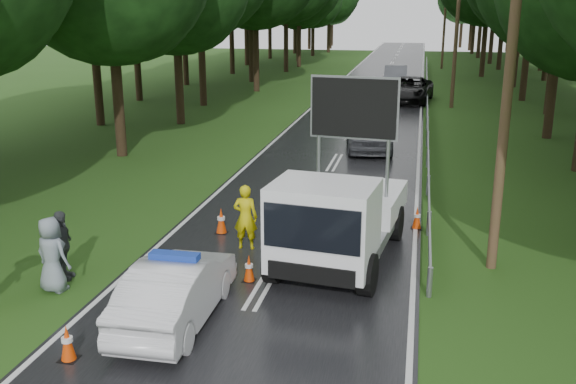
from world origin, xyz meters
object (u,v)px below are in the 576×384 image
(officer, at_px, (245,217))
(civilian, at_px, (284,223))
(work_truck, at_px, (338,217))
(queue_car_first, at_px, (369,131))
(queue_car_fourth, at_px, (396,76))
(queue_car_second, at_px, (374,109))
(queue_car_third, at_px, (409,90))
(barrier, at_px, (320,211))
(police_sedan, at_px, (176,291))

(officer, relative_size, civilian, 0.92)
(work_truck, bearing_deg, officer, 175.97)
(queue_car_first, xyz_separation_m, queue_car_fourth, (0.17, 23.03, 0.00))
(work_truck, bearing_deg, queue_car_fourth, 97.31)
(queue_car_second, distance_m, queue_car_third, 8.15)
(queue_car_fourth, bearing_deg, work_truck, -91.25)
(barrier, bearing_deg, work_truck, -74.86)
(barrier, height_order, queue_car_first, queue_car_first)
(officer, distance_m, queue_car_third, 28.18)
(queue_car_second, xyz_separation_m, queue_car_fourth, (0.49, 15.93, 0.11))
(work_truck, distance_m, barrier, 1.63)
(police_sedan, distance_m, officer, 4.19)
(work_truck, relative_size, officer, 3.31)
(civilian, xyz_separation_m, queue_car_third, (2.38, 28.43, -0.13))
(barrier, xyz_separation_m, civilian, (-0.67, -1.44, 0.10))
(queue_car_first, distance_m, queue_car_third, 15.14)
(work_truck, distance_m, officer, 2.55)
(queue_car_third, xyz_separation_m, queue_car_fourth, (-1.22, 7.96, 0.00))
(queue_car_third, bearing_deg, queue_car_fourth, 105.17)
(barrier, height_order, officer, officer)
(queue_car_first, xyz_separation_m, queue_car_third, (1.39, 15.08, 0.00))
(barrier, distance_m, queue_car_first, 11.92)
(work_truck, relative_size, queue_car_second, 1.18)
(civilian, height_order, queue_car_first, civilian)
(queue_car_fourth, bearing_deg, police_sedan, -95.24)
(police_sedan, bearing_deg, queue_car_third, -97.67)
(police_sedan, relative_size, work_truck, 0.70)
(barrier, relative_size, officer, 1.54)
(civilian, xyz_separation_m, queue_car_fourth, (1.16, 36.39, -0.13))
(civilian, bearing_deg, queue_car_fourth, 83.79)
(officer, distance_m, queue_car_fourth, 35.99)
(work_truck, distance_m, queue_car_second, 20.49)
(queue_car_second, bearing_deg, work_truck, -92.42)
(officer, xyz_separation_m, queue_car_third, (3.52, 27.96, -0.06))
(queue_car_third, height_order, queue_car_fourth, queue_car_fourth)
(police_sedan, xyz_separation_m, civilian, (1.44, 3.69, 0.28))
(officer, xyz_separation_m, queue_car_second, (1.81, 19.99, -0.16))
(police_sedan, distance_m, queue_car_third, 32.35)
(work_truck, bearing_deg, civilian, -173.23)
(barrier, relative_size, queue_car_second, 0.55)
(work_truck, xyz_separation_m, queue_car_first, (-0.35, 13.36, -0.38))
(barrier, relative_size, queue_car_fourth, 0.54)
(queue_car_second, relative_size, queue_car_fourth, 0.98)
(barrier, xyz_separation_m, queue_car_fourth, (0.49, 34.95, -0.03))
(police_sedan, bearing_deg, civilian, -112.21)
(work_truck, distance_m, queue_car_first, 13.37)
(work_truck, bearing_deg, police_sedan, -119.97)
(queue_car_second, relative_size, queue_car_third, 0.83)
(queue_car_second, distance_m, queue_car_fourth, 15.93)
(police_sedan, distance_m, queue_car_second, 24.25)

